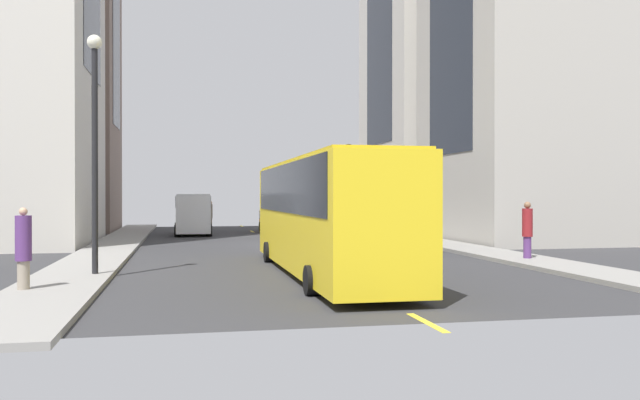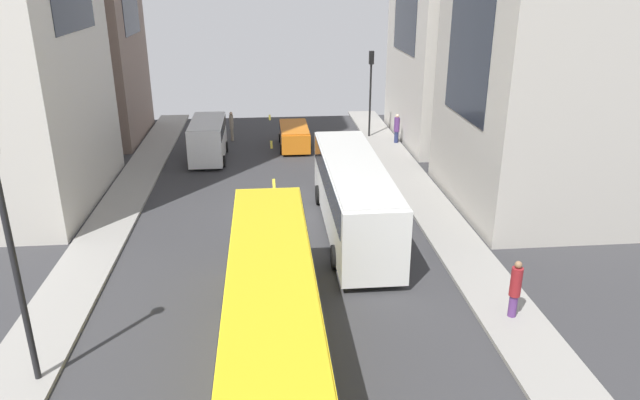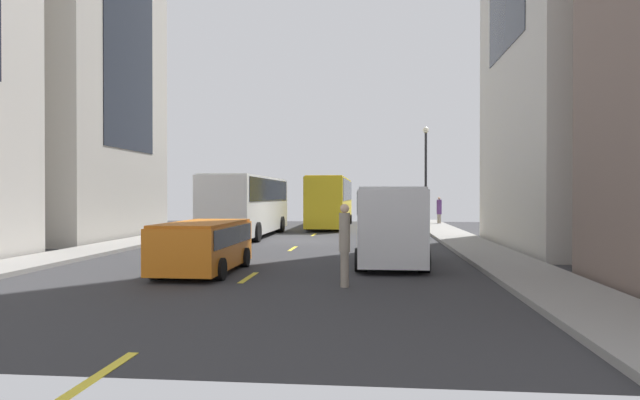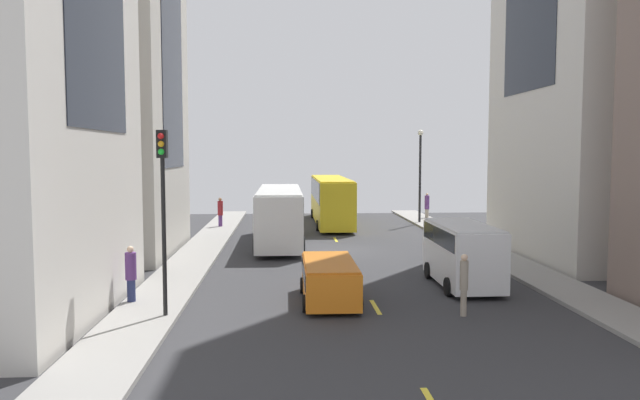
% 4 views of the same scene
% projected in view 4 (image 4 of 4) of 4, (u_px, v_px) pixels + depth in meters
% --- Properties ---
extents(ground_plane, '(42.15, 42.15, 0.00)m').
position_uv_depth(ground_plane, '(342.00, 250.00, 33.89)').
color(ground_plane, '#333335').
extents(sidewalk_west, '(2.32, 44.00, 0.15)m').
position_uv_depth(sidewalk_west, '(201.00, 250.00, 33.42)').
color(sidewalk_west, gray).
rests_on(sidewalk_west, ground).
extents(sidewalk_east, '(2.32, 44.00, 0.15)m').
position_uv_depth(sidewalk_east, '(479.00, 248.00, 34.35)').
color(sidewalk_east, gray).
rests_on(sidewalk_east, ground).
extents(lane_stripe_1, '(0.16, 2.00, 0.01)m').
position_uv_depth(lane_stripe_1, '(376.00, 307.00, 21.35)').
color(lane_stripe_1, yellow).
rests_on(lane_stripe_1, ground).
extents(lane_stripe_2, '(0.16, 2.00, 0.01)m').
position_uv_depth(lane_stripe_2, '(350.00, 264.00, 29.71)').
color(lane_stripe_2, yellow).
rests_on(lane_stripe_2, ground).
extents(lane_stripe_3, '(0.16, 2.00, 0.01)m').
position_uv_depth(lane_stripe_3, '(336.00, 240.00, 38.07)').
color(lane_stripe_3, yellow).
rests_on(lane_stripe_3, ground).
extents(lane_stripe_4, '(0.16, 2.00, 0.01)m').
position_uv_depth(lane_stripe_4, '(326.00, 224.00, 46.43)').
color(lane_stripe_4, yellow).
rests_on(lane_stripe_4, ground).
extents(lane_stripe_5, '(0.16, 2.00, 0.01)m').
position_uv_depth(lane_stripe_5, '(320.00, 213.00, 54.79)').
color(lane_stripe_5, yellow).
rests_on(lane_stripe_5, ground).
extents(building_west_1, '(8.01, 10.38, 20.95)m').
position_uv_depth(building_west_1, '(98.00, 60.00, 32.24)').
color(building_west_1, '#B7B2A8').
rests_on(building_west_1, ground).
extents(city_bus_white, '(2.80, 11.60, 3.35)m').
position_uv_depth(city_bus_white, '(280.00, 211.00, 36.09)').
color(city_bus_white, silver).
rests_on(city_bus_white, ground).
extents(streetcar_yellow, '(2.70, 13.62, 3.59)m').
position_uv_depth(streetcar_yellow, '(331.00, 197.00, 46.52)').
color(streetcar_yellow, yellow).
rests_on(streetcar_yellow, ground).
extents(delivery_van_white, '(2.25, 5.23, 2.58)m').
position_uv_depth(delivery_van_white, '(463.00, 250.00, 24.61)').
color(delivery_van_white, white).
rests_on(delivery_van_white, ground).
extents(car_orange_0, '(2.08, 4.61, 1.53)m').
position_uv_depth(car_orange_0, '(329.00, 278.00, 22.06)').
color(car_orange_0, orange).
rests_on(car_orange_0, ground).
extents(pedestrian_waiting_curb, '(0.28, 0.28, 2.11)m').
position_uv_depth(pedestrian_waiting_curb, '(464.00, 282.00, 20.11)').
color(pedestrian_waiting_curb, gray).
rests_on(pedestrian_waiting_curb, ground).
extents(pedestrian_crossing_mid, '(0.39, 0.39, 2.01)m').
position_uv_depth(pedestrian_crossing_mid, '(131.00, 272.00, 21.52)').
color(pedestrian_crossing_mid, navy).
rests_on(pedestrian_crossing_mid, ground).
extents(pedestrian_walking_far, '(0.39, 0.39, 2.11)m').
position_uv_depth(pedestrian_walking_far, '(220.00, 211.00, 43.82)').
color(pedestrian_walking_far, '#593372').
rests_on(pedestrian_walking_far, ground).
extents(pedestrian_crossing_near, '(0.39, 0.39, 2.04)m').
position_uv_depth(pedestrian_crossing_near, '(427.00, 205.00, 49.77)').
color(pedestrian_crossing_near, gray).
rests_on(pedestrian_crossing_near, ground).
extents(traffic_light_near_corner, '(0.32, 0.44, 6.07)m').
position_uv_depth(traffic_light_near_corner, '(163.00, 188.00, 19.42)').
color(traffic_light_near_corner, black).
rests_on(traffic_light_near_corner, ground).
extents(streetlamp_near, '(0.44, 0.44, 7.15)m').
position_uv_depth(streetlamp_near, '(420.00, 166.00, 46.35)').
color(streetlamp_near, black).
rests_on(streetlamp_near, ground).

